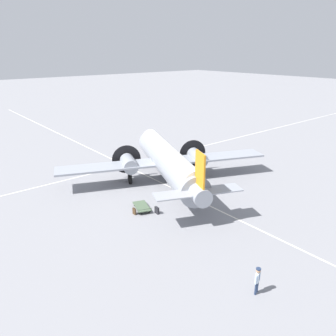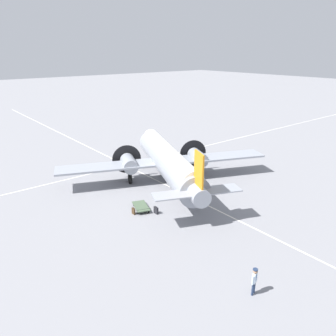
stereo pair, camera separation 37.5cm
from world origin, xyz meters
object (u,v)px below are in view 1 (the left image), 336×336
crew_foreground (258,278)px  baggage_cart (142,207)px  suitcase_upright_spare (157,210)px  airliner_main (167,159)px  suitcase_near_door (134,211)px

crew_foreground → baggage_cart: crew_foreground is taller
suitcase_upright_spare → airliner_main: bearing=134.1°
airliner_main → suitcase_upright_spare: bearing=156.9°
suitcase_near_door → baggage_cart: suitcase_near_door is taller
airliner_main → baggage_cart: (3.57, -5.80, -2.36)m
crew_foreground → baggage_cart: 13.20m
crew_foreground → suitcase_near_door: bearing=-104.7°
suitcase_near_door → baggage_cart: size_ratio=0.24×
crew_foreground → suitcase_near_door: 12.80m
airliner_main → suitcase_upright_spare: airliner_main is taller
airliner_main → suitcase_near_door: (3.93, -6.84, -2.35)m
airliner_main → crew_foreground: 18.10m
baggage_cart → crew_foreground: bearing=-164.9°
crew_foreground → baggage_cart: size_ratio=0.69×
airliner_main → crew_foreground: size_ratio=12.54×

